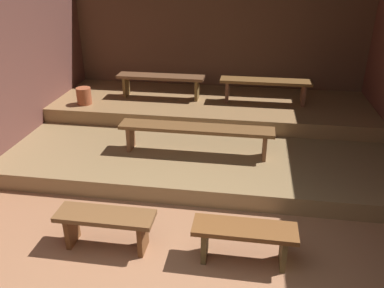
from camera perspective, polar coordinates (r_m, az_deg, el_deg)
ground at (r=5.52m, az=0.87°, el=-4.12°), size 6.14×5.92×0.08m
wall_back at (r=7.51m, az=3.79°, el=14.52°), size 6.14×0.06×2.54m
wall_left at (r=5.99m, az=-25.91°, el=9.28°), size 0.06×5.92×2.54m
platform_lower at (r=6.18m, az=1.95°, el=0.85°), size 5.34×3.47×0.23m
platform_middle at (r=6.89m, az=2.85°, el=5.50°), size 5.34×1.76×0.23m
bench_floor_left at (r=4.08m, az=-12.41°, el=-10.98°), size 0.98×0.31×0.40m
bench_floor_right at (r=3.85m, az=7.59°, el=-13.01°), size 0.98×0.31×0.40m
bench_lower_center at (r=5.31m, az=0.59°, el=1.88°), size 2.10×0.31×0.40m
bench_middle_left at (r=6.89m, az=-4.56°, el=9.26°), size 1.50×0.31×0.40m
bench_middle_right at (r=6.72m, az=10.60°, el=8.49°), size 1.50×0.31×0.40m
pail_middle at (r=6.84m, az=-15.40°, el=6.74°), size 0.24×0.24×0.28m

